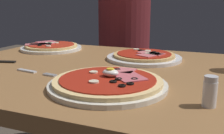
# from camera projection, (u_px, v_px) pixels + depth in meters

# --- Properties ---
(dining_table) EXTENTS (1.18, 0.83, 0.73)m
(dining_table) POSITION_uv_depth(u_px,v_px,m) (111.00, 100.00, 0.92)
(dining_table) COLOR olive
(dining_table) RESTS_ON ground
(pizza_foreground) EXTENTS (0.31, 0.31, 0.05)m
(pizza_foreground) POSITION_uv_depth(u_px,v_px,m) (108.00, 83.00, 0.69)
(pizza_foreground) COLOR silver
(pizza_foreground) RESTS_ON dining_table
(pizza_across_left) EXTENTS (0.29, 0.29, 0.03)m
(pizza_across_left) POSITION_uv_depth(u_px,v_px,m) (144.00, 56.00, 1.03)
(pizza_across_left) COLOR white
(pizza_across_left) RESTS_ON dining_table
(pizza_across_right) EXTENTS (0.28, 0.28, 0.03)m
(pizza_across_right) POSITION_uv_depth(u_px,v_px,m) (51.00, 47.00, 1.25)
(pizza_across_right) COLOR white
(pizza_across_right) RESTS_ON dining_table
(fork) EXTENTS (0.16, 0.04, 0.00)m
(fork) POSITION_uv_depth(u_px,v_px,m) (33.00, 72.00, 0.84)
(fork) COLOR silver
(fork) RESTS_ON dining_table
(salt_shaker) EXTENTS (0.03, 0.03, 0.07)m
(salt_shaker) POSITION_uv_depth(u_px,v_px,m) (210.00, 92.00, 0.56)
(salt_shaker) COLOR white
(salt_shaker) RESTS_ON dining_table
(diner_person) EXTENTS (0.32, 0.32, 1.18)m
(diner_person) POSITION_uv_depth(u_px,v_px,m) (124.00, 64.00, 1.72)
(diner_person) COLOR black
(diner_person) RESTS_ON ground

